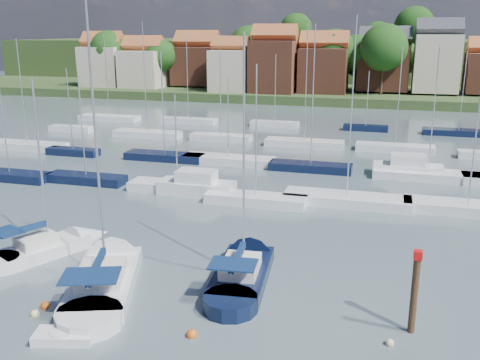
% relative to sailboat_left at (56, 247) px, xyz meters
% --- Properties ---
extents(ground, '(260.00, 260.00, 0.00)m').
position_rel_sailboat_left_xyz_m(ground, '(9.87, 35.19, -0.37)').
color(ground, '#42525A').
rests_on(ground, ground).
extents(sailboat_left, '(6.22, 9.34, 12.63)m').
position_rel_sailboat_left_xyz_m(sailboat_left, '(0.00, 0.00, 0.00)').
color(sailboat_left, silver).
rests_on(sailboat_left, ground).
extents(sailboat_centre, '(7.59, 13.42, 17.61)m').
position_rel_sailboat_left_xyz_m(sailboat_centre, '(5.35, -2.28, -0.02)').
color(sailboat_centre, silver).
rests_on(sailboat_centre, ground).
extents(sailboat_navy, '(4.03, 11.53, 15.67)m').
position_rel_sailboat_left_xyz_m(sailboat_navy, '(13.26, 0.51, -0.01)').
color(sailboat_navy, black).
rests_on(sailboat_navy, ground).
extents(tender, '(3.10, 2.01, 0.62)m').
position_rel_sailboat_left_xyz_m(tender, '(6.84, -9.34, -0.13)').
color(tender, silver).
rests_on(tender, ground).
extents(timber_piling, '(0.40, 0.40, 6.61)m').
position_rel_sailboat_left_xyz_m(timber_piling, '(22.99, -3.94, 0.90)').
color(timber_piling, '#4C331E').
rests_on(timber_piling, ground).
extents(buoy_b, '(0.49, 0.49, 0.49)m').
position_rel_sailboat_left_xyz_m(buoy_b, '(3.99, -7.72, -0.37)').
color(buoy_b, beige).
rests_on(buoy_b, ground).
extents(buoy_c, '(0.52, 0.52, 0.52)m').
position_rel_sailboat_left_xyz_m(buoy_c, '(3.97, -6.81, -0.37)').
color(buoy_c, '#D85914').
rests_on(buoy_c, ground).
extents(buoy_d, '(0.55, 0.55, 0.55)m').
position_rel_sailboat_left_xyz_m(buoy_d, '(12.64, -7.31, -0.37)').
color(buoy_d, '#D85914').
rests_on(buoy_d, ground).
extents(buoy_e, '(0.42, 0.42, 0.42)m').
position_rel_sailboat_left_xyz_m(buoy_e, '(11.37, 2.50, -0.37)').
color(buoy_e, '#D85914').
rests_on(buoy_e, ground).
extents(buoy_f, '(0.41, 0.41, 0.41)m').
position_rel_sailboat_left_xyz_m(buoy_f, '(21.99, -5.41, -0.37)').
color(buoy_f, beige).
rests_on(buoy_f, ground).
extents(marina_field, '(79.62, 41.41, 15.93)m').
position_rel_sailboat_left_xyz_m(marina_field, '(11.78, 30.34, 0.06)').
color(marina_field, silver).
rests_on(marina_field, ground).
extents(far_shore_town, '(212.46, 90.00, 22.27)m').
position_rel_sailboat_left_xyz_m(far_shore_town, '(12.10, 127.86, 4.24)').
color(far_shore_town, '#3A4B25').
rests_on(far_shore_town, ground).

